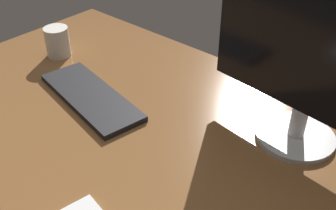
# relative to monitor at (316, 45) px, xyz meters

# --- Properties ---
(desk) EXTENTS (1.40, 0.84, 0.02)m
(desk) POSITION_rel_monitor_xyz_m (-0.30, -0.21, -0.26)
(desk) COLOR brown
(desk) RESTS_ON ground
(monitor) EXTENTS (0.50, 0.19, 0.47)m
(monitor) POSITION_rel_monitor_xyz_m (0.00, 0.00, 0.00)
(monitor) COLOR #BCBCBC
(monitor) RESTS_ON desk
(keyboard) EXTENTS (0.38, 0.19, 0.02)m
(keyboard) POSITION_rel_monitor_xyz_m (-0.50, -0.21, -0.24)
(keyboard) COLOR black
(keyboard) RESTS_ON desk
(coffee_mug) EXTENTS (0.08, 0.08, 0.10)m
(coffee_mug) POSITION_rel_monitor_xyz_m (-0.78, -0.12, -0.20)
(coffee_mug) COLOR silver
(coffee_mug) RESTS_ON desk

